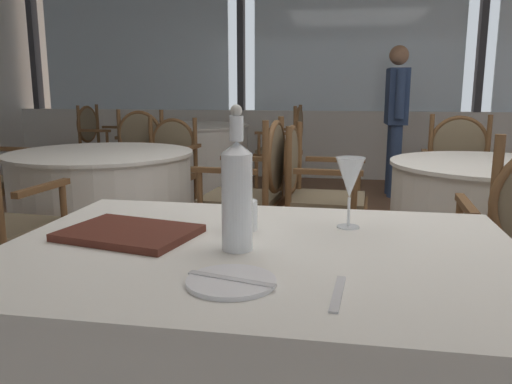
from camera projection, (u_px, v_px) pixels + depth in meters
ground_plane at (357, 333)px, 2.40m from camera, size 14.83×14.83×0.00m
window_wall_far at (355, 92)px, 6.31m from camera, size 9.21×0.14×2.72m
foreground_table at (258, 380)px, 1.36m from camera, size 1.30×0.92×0.74m
side_plate at (231, 281)px, 1.04m from camera, size 0.19×0.19×0.01m
butter_knife at (231, 279)px, 1.04m from camera, size 0.19×0.07×0.00m
dinner_fork at (338, 293)px, 0.99m from camera, size 0.03×0.18×0.00m
water_bottle at (237, 192)px, 1.24m from camera, size 0.08×0.08×0.36m
wine_glass at (350, 179)px, 1.44m from camera, size 0.08×0.08×0.20m
water_tumbler at (244, 215)px, 1.44m from camera, size 0.07×0.07×0.08m
menu_book at (129, 233)px, 1.38m from camera, size 0.38×0.31×0.02m
background_table_1 at (484, 228)px, 2.82m from camera, size 1.05×1.05×0.74m
dining_chair_1_1 at (459, 170)px, 3.69m from camera, size 0.55×0.49×0.94m
dining_chair_1_2 at (314, 189)px, 2.99m from camera, size 0.49×0.55×0.93m
background_table_2 at (104, 208)px, 3.29m from camera, size 1.16×1.16×0.74m
dining_chair_2_1 at (255, 186)px, 3.00m from camera, size 0.50×0.56×0.96m
dining_chair_2_2 at (168, 163)px, 4.21m from camera, size 0.56×0.50×0.89m
background_table_3 at (189, 158)px, 5.68m from camera, size 1.34×1.34×0.74m
dining_chair_3_0 at (287, 143)px, 5.41m from camera, size 0.49×0.55×0.95m
dining_chair_3_1 at (217, 134)px, 6.69m from camera, size 0.55×0.49×0.91m
dining_chair_3_2 at (98, 140)px, 5.88m from camera, size 0.49×0.55×0.94m
dining_chair_3_3 at (147, 152)px, 4.59m from camera, size 0.55×0.49×0.95m
diner_person_0 at (396, 113)px, 5.31m from camera, size 0.22×0.53×1.56m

